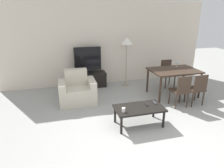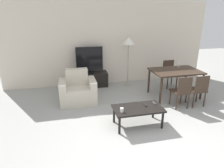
{
  "view_description": "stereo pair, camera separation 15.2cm",
  "coord_description": "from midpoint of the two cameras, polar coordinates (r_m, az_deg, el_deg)",
  "views": [
    {
      "loc": [
        -1.54,
        -2.57,
        2.34
      ],
      "look_at": [
        -0.34,
        1.94,
        0.65
      ],
      "focal_mm": 32.0,
      "sensor_mm": 36.0,
      "label": 1
    },
    {
      "loc": [
        -1.39,
        -2.61,
        2.34
      ],
      "look_at": [
        -0.34,
        1.94,
        0.65
      ],
      "focal_mm": 32.0,
      "sensor_mm": 36.0,
      "label": 2
    }
  ],
  "objects": [
    {
      "name": "armchair",
      "position": [
        5.46,
        -10.67,
        -2.11
      ],
      "size": [
        0.96,
        0.68,
        0.89
      ],
      "color": "beige",
      "rests_on": "ground_plane"
    },
    {
      "name": "dining_chair_near_right",
      "position": [
        5.6,
        22.45,
        -1.04
      ],
      "size": [
        0.4,
        0.4,
        0.86
      ],
      "color": "#38281E",
      "rests_on": "ground_plane"
    },
    {
      "name": "dining_chair_near",
      "position": [
        5.33,
        18.34,
        -1.54
      ],
      "size": [
        0.4,
        0.4,
        0.86
      ],
      "color": "#38281E",
      "rests_on": "ground_plane"
    },
    {
      "name": "wine_glass_left",
      "position": [
        6.34,
        17.45,
        5.68
      ],
      "size": [
        0.07,
        0.07,
        0.15
      ],
      "color": "silver",
      "rests_on": "dining_table"
    },
    {
      "name": "remote_primary",
      "position": [
        4.44,
        8.73,
        -5.79
      ],
      "size": [
        0.04,
        0.15,
        0.02
      ],
      "color": "black",
      "rests_on": "coffee_table"
    },
    {
      "name": "dining_table",
      "position": [
        6.0,
        16.59,
        3.12
      ],
      "size": [
        1.36,
        0.93,
        0.78
      ],
      "color": "#38281E",
      "rests_on": "ground_plane"
    },
    {
      "name": "coffee_table",
      "position": [
        4.33,
        6.77,
        -7.21
      ],
      "size": [
        1.05,
        0.58,
        0.42
      ],
      "color": "black",
      "rests_on": "ground_plane"
    },
    {
      "name": "cup_white_near",
      "position": [
        4.08,
        2.24,
        -7.39
      ],
      "size": [
        0.07,
        0.07,
        0.09
      ],
      "color": "white",
      "rests_on": "coffee_table"
    },
    {
      "name": "ground_plane",
      "position": [
        3.78,
        12.08,
        -18.81
      ],
      "size": [
        18.0,
        18.0,
        0.0
      ],
      "primitive_type": "plane",
      "color": "#9E9E99"
    },
    {
      "name": "wall_back",
      "position": [
        6.73,
        -2.2,
        11.45
      ],
      "size": [
        6.87,
        0.06,
        2.7
      ],
      "color": "beige",
      "rests_on": "ground_plane"
    },
    {
      "name": "remote_secondary",
      "position": [
        4.56,
        11.18,
        -5.2
      ],
      "size": [
        0.04,
        0.15,
        0.02
      ],
      "color": "#38383D",
      "rests_on": "coffee_table"
    },
    {
      "name": "dining_chair_far",
      "position": [
        6.81,
        14.87,
        3.41
      ],
      "size": [
        0.4,
        0.4,
        0.86
      ],
      "color": "#38281E",
      "rests_on": "ground_plane"
    },
    {
      "name": "tv",
      "position": [
        6.42,
        -7.61,
        6.78
      ],
      "size": [
        0.85,
        0.3,
        0.83
      ],
      "color": "black",
      "rests_on": "tv_stand"
    },
    {
      "name": "floor_lamp",
      "position": [
        6.43,
        3.56,
        11.65
      ],
      "size": [
        0.4,
        0.4,
        1.6
      ],
      "color": "gray",
      "rests_on": "ground_plane"
    },
    {
      "name": "tv_stand",
      "position": [
        6.6,
        -7.36,
        1.21
      ],
      "size": [
        1.12,
        0.43,
        0.48
      ],
      "color": "black",
      "rests_on": "ground_plane"
    }
  ]
}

